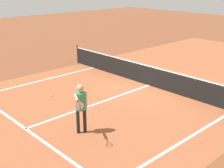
% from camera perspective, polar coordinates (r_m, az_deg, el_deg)
% --- Properties ---
extents(ground_plane, '(60.00, 60.00, 0.00)m').
position_cam_1_polar(ground_plane, '(14.32, 7.01, -0.24)').
color(ground_plane, brown).
extents(court_surface_inbounds, '(10.62, 24.40, 0.00)m').
position_cam_1_polar(court_surface_inbounds, '(14.32, 7.01, -0.24)').
color(court_surface_inbounds, '#9E5433').
rests_on(court_surface_inbounds, ground_plane).
extents(line_service_near, '(8.22, 0.10, 0.01)m').
position_cam_1_polar(line_service_near, '(10.60, -16.16, -8.17)').
color(line_service_near, white).
rests_on(line_service_near, ground_plane).
extents(line_center_service, '(0.10, 6.40, 0.01)m').
position_cam_1_polar(line_center_service, '(12.19, -2.77, -3.68)').
color(line_center_service, white).
rests_on(line_center_service, ground_plane).
extents(net, '(11.20, 0.09, 1.07)m').
position_cam_1_polar(net, '(14.17, 7.09, 1.64)').
color(net, '#33383D').
rests_on(net, ground_plane).
extents(player_near, '(1.01, 0.89, 1.67)m').
position_cam_1_polar(player_near, '(9.55, -5.96, -3.72)').
color(player_near, black).
rests_on(player_near, ground_plane).
extents(tennis_ball_near_net, '(0.07, 0.07, 0.07)m').
position_cam_1_polar(tennis_ball_near_net, '(14.61, 1.78, 0.44)').
color(tennis_ball_near_net, '#CCE033').
rests_on(tennis_ball_near_net, ground_plane).
extents(tennis_ball_mid_court, '(0.07, 0.07, 0.07)m').
position_cam_1_polar(tennis_ball_mid_court, '(13.13, -11.38, -2.17)').
color(tennis_ball_mid_court, '#CCE033').
rests_on(tennis_ball_mid_court, ground_plane).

